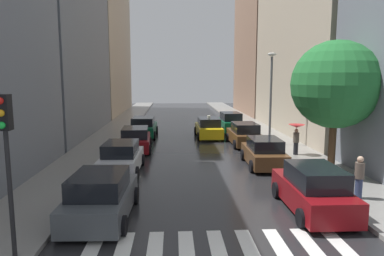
{
  "coord_description": "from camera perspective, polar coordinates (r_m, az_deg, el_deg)",
  "views": [
    {
      "loc": [
        -1.25,
        -6.41,
        4.87
      ],
      "look_at": [
        0.07,
        18.4,
        1.29
      ],
      "focal_mm": 33.12,
      "sensor_mm": 36.0,
      "label": 1
    }
  ],
  "objects": [
    {
      "name": "ground_plane",
      "position": [
        30.83,
        -0.69,
        -0.92
      ],
      "size": [
        28.0,
        72.0,
        0.04
      ],
      "primitive_type": "cube",
      "color": "#232326"
    },
    {
      "name": "sidewalk_left",
      "position": [
        31.23,
        -12.69,
        -0.83
      ],
      "size": [
        3.0,
        72.0,
        0.15
      ],
      "primitive_type": "cube",
      "color": "gray",
      "rests_on": "ground"
    },
    {
      "name": "sidewalk_right",
      "position": [
        31.75,
        11.12,
        -0.64
      ],
      "size": [
        3.0,
        72.0,
        0.15
      ],
      "primitive_type": "cube",
      "color": "gray",
      "rests_on": "ground"
    },
    {
      "name": "crosswalk_stripes",
      "position": [
        10.8,
        4.14,
        -18.58
      ],
      "size": [
        7.65,
        2.2,
        0.01
      ],
      "color": "silver",
      "rests_on": "ground"
    },
    {
      "name": "building_left_mid",
      "position": [
        32.26,
        -21.36,
        14.88
      ],
      "size": [
        6.0,
        16.18,
        17.85
      ],
      "primitive_type": "cube",
      "color": "slate",
      "rests_on": "ground"
    },
    {
      "name": "building_left_far",
      "position": [
        49.95,
        -14.81,
        15.28
      ],
      "size": [
        6.0,
        19.15,
        22.5
      ],
      "primitive_type": "cube",
      "color": "#B2A38C",
      "rests_on": "ground"
    },
    {
      "name": "building_right_far",
      "position": [
        48.7,
        11.89,
        13.83
      ],
      "size": [
        6.0,
        14.35,
        19.58
      ],
      "primitive_type": "cube",
      "color": "#8C6B56",
      "rests_on": "ground"
    },
    {
      "name": "parked_car_left_nearest",
      "position": [
        12.79,
        -14.47,
        -10.73
      ],
      "size": [
        2.26,
        4.32,
        1.66
      ],
      "rotation": [
        0.0,
        0.0,
        1.54
      ],
      "color": "#474C51",
      "rests_on": "ground"
    },
    {
      "name": "parked_car_left_second",
      "position": [
        18.55,
        -11.29,
        -4.78
      ],
      "size": [
        2.11,
        4.19,
        1.61
      ],
      "rotation": [
        0.0,
        0.0,
        1.55
      ],
      "color": "silver",
      "rests_on": "ground"
    },
    {
      "name": "parked_car_left_third",
      "position": [
        23.77,
        -9.09,
        -1.89
      ],
      "size": [
        2.23,
        4.39,
        1.59
      ],
      "rotation": [
        0.0,
        0.0,
        1.62
      ],
      "color": "maroon",
      "rests_on": "ground"
    },
    {
      "name": "parked_car_left_fourth",
      "position": [
        29.43,
        -7.82,
        0.11
      ],
      "size": [
        2.23,
        4.49,
        1.62
      ],
      "rotation": [
        0.0,
        0.0,
        1.55
      ],
      "color": "#0C4C2D",
      "rests_on": "ground"
    },
    {
      "name": "parked_car_right_nearest",
      "position": [
        13.78,
        18.93,
        -9.43
      ],
      "size": [
        2.05,
        4.39,
        1.72
      ],
      "rotation": [
        0.0,
        0.0,
        1.57
      ],
      "color": "maroon",
      "rests_on": "ground"
    },
    {
      "name": "parked_car_right_second",
      "position": [
        19.89,
        11.5,
        -3.94
      ],
      "size": [
        2.11,
        4.2,
        1.58
      ],
      "rotation": [
        0.0,
        0.0,
        1.55
      ],
      "color": "brown",
      "rests_on": "ground"
    },
    {
      "name": "parked_car_right_third",
      "position": [
        25.72,
        8.43,
        -1.08
      ],
      "size": [
        2.14,
        4.36,
        1.63
      ],
      "rotation": [
        0.0,
        0.0,
        1.59
      ],
      "color": "brown",
      "rests_on": "ground"
    },
    {
      "name": "parked_car_right_fourth",
      "position": [
        31.98,
        6.2,
        0.86
      ],
      "size": [
        2.17,
        4.4,
        1.75
      ],
      "rotation": [
        0.0,
        0.0,
        1.62
      ],
      "color": "#0C4C2D",
      "rests_on": "ground"
    },
    {
      "name": "taxi_midroad",
      "position": [
        28.73,
        2.68,
        -0.02
      ],
      "size": [
        2.13,
        4.61,
        1.81
      ],
      "rotation": [
        0.0,
        0.0,
        1.59
      ],
      "color": "yellow",
      "rests_on": "ground"
    },
    {
      "name": "pedestrian_near_tree",
      "position": [
        22.48,
        16.46,
        -0.73
      ],
      "size": [
        0.99,
        0.99,
        1.86
      ],
      "rotation": [
        0.0,
        0.0,
        5.67
      ],
      "color": "black",
      "rests_on": "sidewalk_right"
    },
    {
      "name": "pedestrian_by_kerb",
      "position": [
        15.38,
        25.34,
        -7.06
      ],
      "size": [
        0.36,
        0.36,
        1.69
      ],
      "rotation": [
        0.0,
        0.0,
        0.19
      ],
      "color": "navy",
      "rests_on": "sidewalk_right"
    },
    {
      "name": "street_tree_right",
      "position": [
        18.85,
        22.11,
        6.47
      ],
      "size": [
        4.32,
        4.32,
        6.52
      ],
      "color": "#513823",
      "rests_on": "sidewalk_right"
    },
    {
      "name": "traffic_light_left_corner",
      "position": [
        10.03,
        -27.78,
        -1.84
      ],
      "size": [
        0.3,
        0.42,
        4.3
      ],
      "color": "black",
      "rests_on": "sidewalk_left"
    },
    {
      "name": "lamp_post_right",
      "position": [
        25.32,
        12.6,
        5.73
      ],
      "size": [
        0.6,
        0.28,
        6.39
      ],
      "color": "#595B60",
      "rests_on": "sidewalk_right"
    }
  ]
}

